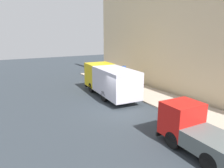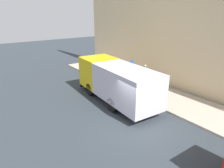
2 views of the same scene
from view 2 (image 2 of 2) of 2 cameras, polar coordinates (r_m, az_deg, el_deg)
ground at (r=11.92m, az=5.48°, el=-11.78°), size 80.00×80.00×0.00m
sidewalk at (r=15.24m, az=19.28°, el=-5.19°), size 3.73×30.00×0.12m
building_facade at (r=15.98m, az=26.85°, el=16.89°), size 0.50×30.00×11.91m
large_utility_truck at (r=14.27m, az=1.12°, el=0.99°), size 3.01×7.77×2.82m
pedestrian_walking at (r=18.14m, az=9.39°, el=3.00°), size 0.40×0.40×1.72m
pedestrian_standing at (r=18.21m, az=2.92°, el=3.38°), size 0.48×0.48×1.75m
traffic_cone_orange at (r=19.37m, az=-2.57°, el=2.59°), size 0.48×0.48×0.69m
street_sign_post at (r=15.79m, az=5.57°, el=3.04°), size 0.44×0.08×2.63m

